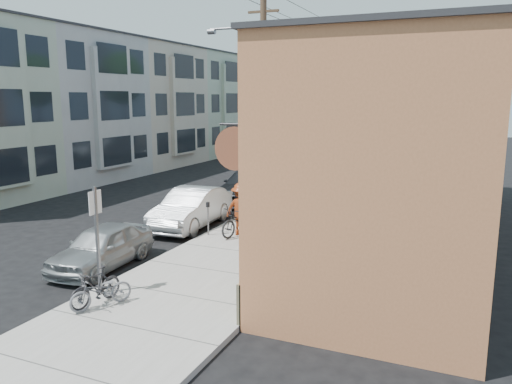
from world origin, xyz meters
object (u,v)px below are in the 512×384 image
at_px(tree_bare, 289,137).
at_px(parked_bike_a, 96,287).
at_px(bus, 308,138).
at_px(car_0, 102,247).
at_px(patio_chair_b, 263,266).
at_px(patron_grey, 273,228).
at_px(sign_post, 97,230).
at_px(parking_meter_near, 208,213).
at_px(car_2, 248,186).
at_px(car_3, 290,171).
at_px(utility_pole_near, 262,92).
at_px(parking_meter_far, 277,183).
at_px(tree_leafy_far, 363,74).
at_px(car_1, 192,208).
at_px(tree_leafy_mid, 328,75).
at_px(car_4, 315,159).
at_px(patron_green, 260,265).
at_px(parked_bike_b, 101,291).
at_px(patio_chair_a, 260,266).
at_px(cyclist, 241,209).

bearing_deg(tree_bare, parked_bike_a, -90.13).
bearing_deg(bus, car_0, -78.64).
distance_m(patio_chair_b, patron_grey, 2.60).
distance_m(sign_post, car_0, 2.73).
bearing_deg(parked_bike_a, parking_meter_near, 104.43).
xyz_separation_m(parked_bike_a, car_2, (-1.97, 13.49, 0.18)).
height_order(patio_chair_b, patron_grey, patron_grey).
height_order(tree_bare, car_3, tree_bare).
bearing_deg(patron_grey, utility_pole_near, -133.49).
height_order(parking_meter_far, tree_leafy_far, tree_leafy_far).
bearing_deg(car_3, utility_pole_near, -74.14).
bearing_deg(tree_bare, car_1, -108.71).
height_order(tree_bare, car_2, tree_bare).
height_order(tree_leafy_mid, car_4, tree_leafy_mid).
bearing_deg(car_4, patio_chair_b, -78.41).
xyz_separation_m(parking_meter_near, patron_grey, (3.00, -1.13, 0.01)).
height_order(sign_post, patron_green, sign_post).
bearing_deg(parking_meter_far, parking_meter_near, -90.00).
relative_size(sign_post, utility_pole_near, 0.28).
bearing_deg(patio_chair_b, car_3, 130.19).
relative_size(patron_grey, car_0, 0.43).
height_order(patron_green, parked_bike_b, patron_green).
relative_size(tree_leafy_far, patio_chair_b, 10.63).
height_order(patio_chair_a, bus, bus).
relative_size(tree_bare, patio_chair_a, 7.16).
bearing_deg(patron_green, bus, 176.36).
relative_size(car_1, car_3, 0.97).
distance_m(car_0, car_3, 17.18).
bearing_deg(car_2, tree_leafy_mid, 70.87).
bearing_deg(car_1, tree_leafy_far, 81.46).
distance_m(patron_green, parked_bike_a, 4.12).
distance_m(car_0, bus, 30.42).
bearing_deg(sign_post, car_0, 128.83).
relative_size(tree_leafy_mid, car_3, 1.71).
relative_size(patio_chair_b, patron_grey, 0.52).
distance_m(tree_bare, parked_bike_a, 14.09).
bearing_deg(parked_bike_b, parking_meter_near, 123.29).
height_order(tree_leafy_mid, patron_grey, tree_leafy_mid).
bearing_deg(parked_bike_a, parked_bike_b, -9.81).
distance_m(car_4, bus, 8.19).
xyz_separation_m(cyclist, bus, (-5.47, 25.69, 0.57)).
height_order(tree_leafy_mid, parked_bike_a, tree_leafy_mid).
distance_m(patron_green, car_0, 5.38).
bearing_deg(patron_green, sign_post, -85.09).
xyz_separation_m(patron_green, parked_bike_b, (-3.16, -2.40, -0.33)).
bearing_deg(patio_chair_a, car_4, 103.39).
bearing_deg(patio_chair_a, parking_meter_near, 135.34).
distance_m(patio_chair_a, car_4, 22.76).
distance_m(tree_leafy_mid, car_3, 6.22).
relative_size(patron_green, parked_bike_b, 0.95).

